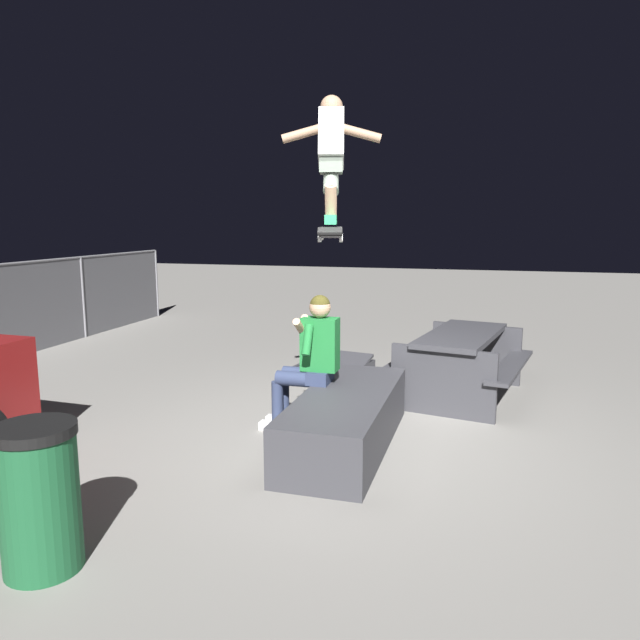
{
  "coord_description": "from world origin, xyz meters",
  "views": [
    {
      "loc": [
        -5.07,
        -1.15,
        2.0
      ],
      "look_at": [
        0.18,
        0.29,
        1.09
      ],
      "focal_mm": 33.29,
      "sensor_mm": 36.0,
      "label": 1
    }
  ],
  "objects_px": {
    "kicker_ramp": "(330,372)",
    "trash_bin": "(39,498)",
    "skater_airborne": "(331,153)",
    "person_sitting_on_ledge": "(309,356)",
    "picnic_table_back": "(461,354)",
    "skateboard": "(331,233)",
    "ledge_box_main": "(346,420)"
  },
  "relations": [
    {
      "from": "ledge_box_main",
      "to": "person_sitting_on_ledge",
      "type": "relative_size",
      "value": 1.58
    },
    {
      "from": "person_sitting_on_ledge",
      "to": "picnic_table_back",
      "type": "height_order",
      "value": "person_sitting_on_ledge"
    },
    {
      "from": "kicker_ramp",
      "to": "trash_bin",
      "type": "xyz_separation_m",
      "value": [
        -4.64,
        0.52,
        0.39
      ]
    },
    {
      "from": "picnic_table_back",
      "to": "trash_bin",
      "type": "relative_size",
      "value": 2.22
    },
    {
      "from": "skateboard",
      "to": "picnic_table_back",
      "type": "height_order",
      "value": "skateboard"
    },
    {
      "from": "ledge_box_main",
      "to": "person_sitting_on_ledge",
      "type": "height_order",
      "value": "person_sitting_on_ledge"
    },
    {
      "from": "person_sitting_on_ledge",
      "to": "kicker_ramp",
      "type": "relative_size",
      "value": 1.1
    },
    {
      "from": "person_sitting_on_ledge",
      "to": "trash_bin",
      "type": "bearing_deg",
      "value": 162.17
    },
    {
      "from": "kicker_ramp",
      "to": "trash_bin",
      "type": "height_order",
      "value": "trash_bin"
    },
    {
      "from": "person_sitting_on_ledge",
      "to": "kicker_ramp",
      "type": "distance_m",
      "value": 2.16
    },
    {
      "from": "skateboard",
      "to": "trash_bin",
      "type": "relative_size",
      "value": 1.19
    },
    {
      "from": "skater_airborne",
      "to": "trash_bin",
      "type": "bearing_deg",
      "value": 157.54
    },
    {
      "from": "trash_bin",
      "to": "ledge_box_main",
      "type": "bearing_deg",
      "value": -28.67
    },
    {
      "from": "kicker_ramp",
      "to": "ledge_box_main",
      "type": "bearing_deg",
      "value": -162.17
    },
    {
      "from": "person_sitting_on_ledge",
      "to": "picnic_table_back",
      "type": "distance_m",
      "value": 2.06
    },
    {
      "from": "skateboard",
      "to": "kicker_ramp",
      "type": "relative_size",
      "value": 0.86
    },
    {
      "from": "skater_airborne",
      "to": "ledge_box_main",
      "type": "bearing_deg",
      "value": -140.15
    },
    {
      "from": "trash_bin",
      "to": "picnic_table_back",
      "type": "bearing_deg",
      "value": -27.85
    },
    {
      "from": "person_sitting_on_ledge",
      "to": "trash_bin",
      "type": "height_order",
      "value": "person_sitting_on_ledge"
    },
    {
      "from": "ledge_box_main",
      "to": "picnic_table_back",
      "type": "relative_size",
      "value": 1.08
    },
    {
      "from": "person_sitting_on_ledge",
      "to": "trash_bin",
      "type": "relative_size",
      "value": 1.52
    },
    {
      "from": "skateboard",
      "to": "person_sitting_on_ledge",
      "type": "bearing_deg",
      "value": 66.97
    },
    {
      "from": "trash_bin",
      "to": "kicker_ramp",
      "type": "bearing_deg",
      "value": -6.42
    },
    {
      "from": "trash_bin",
      "to": "skateboard",
      "type": "bearing_deg",
      "value": -23.15
    },
    {
      "from": "skateboard",
      "to": "picnic_table_back",
      "type": "xyz_separation_m",
      "value": [
        1.64,
        -1.12,
        -1.4
      ]
    },
    {
      "from": "person_sitting_on_ledge",
      "to": "skater_airborne",
      "type": "relative_size",
      "value": 1.18
    },
    {
      "from": "person_sitting_on_ledge",
      "to": "skater_airborne",
      "type": "bearing_deg",
      "value": -101.39
    },
    {
      "from": "person_sitting_on_ledge",
      "to": "skater_airborne",
      "type": "height_order",
      "value": "skater_airborne"
    },
    {
      "from": "picnic_table_back",
      "to": "trash_bin",
      "type": "distance_m",
      "value": 4.69
    },
    {
      "from": "ledge_box_main",
      "to": "trash_bin",
      "type": "xyz_separation_m",
      "value": [
        -2.32,
        1.27,
        0.19
      ]
    },
    {
      "from": "picnic_table_back",
      "to": "ledge_box_main",
      "type": "bearing_deg",
      "value": 153.21
    },
    {
      "from": "person_sitting_on_ledge",
      "to": "skateboard",
      "type": "relative_size",
      "value": 1.27
    }
  ]
}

